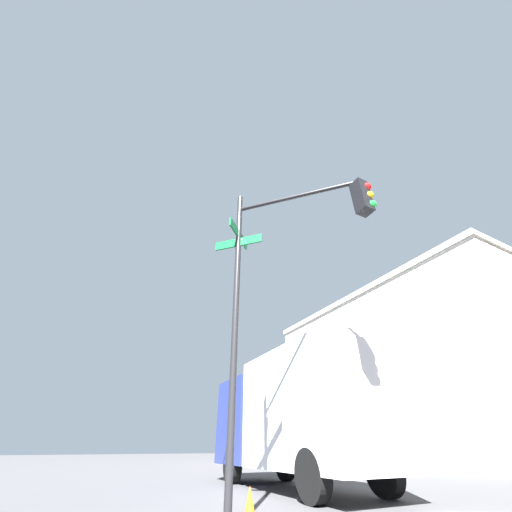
% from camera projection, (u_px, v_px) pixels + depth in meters
% --- Properties ---
extents(traffic_signal_near, '(2.59, 2.47, 6.20)m').
position_uv_depth(traffic_signal_near, '(293.00, 249.00, 5.99)').
color(traffic_signal_near, black).
rests_on(traffic_signal_near, ground_plane).
extents(building_stucco, '(20.30, 26.07, 11.58)m').
position_uv_depth(building_stucco, '(470.00, 383.00, 26.35)').
color(building_stucco, silver).
rests_on(building_stucco, ground_plane).
extents(box_truck_second, '(7.37, 2.60, 3.45)m').
position_uv_depth(box_truck_second, '(292.00, 413.00, 9.15)').
color(box_truck_second, navy).
rests_on(box_truck_second, ground_plane).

